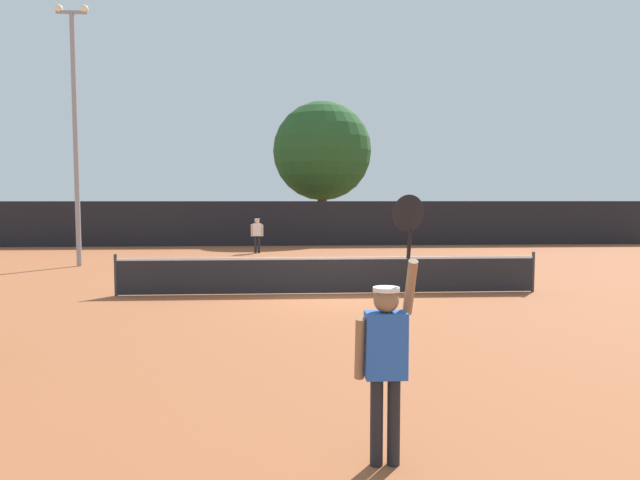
# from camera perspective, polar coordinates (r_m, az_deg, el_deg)

# --- Properties ---
(ground_plane) EXTENTS (120.00, 120.00, 0.00)m
(ground_plane) POSITION_cam_1_polar(r_m,az_deg,el_deg) (14.97, 0.91, -5.39)
(ground_plane) COLOR #9E5633
(tennis_net) EXTENTS (11.01, 0.08, 1.07)m
(tennis_net) POSITION_cam_1_polar(r_m,az_deg,el_deg) (14.89, 0.91, -3.44)
(tennis_net) COLOR #232328
(tennis_net) RESTS_ON ground
(perimeter_fence) EXTENTS (37.95, 0.12, 2.36)m
(perimeter_fence) POSITION_cam_1_polar(r_m,az_deg,el_deg) (30.25, -1.34, 1.67)
(perimeter_fence) COLOR black
(perimeter_fence) RESTS_ON ground
(player_serving) EXTENTS (0.68, 0.40, 2.52)m
(player_serving) POSITION_cam_1_polar(r_m,az_deg,el_deg) (5.36, 6.69, -10.64)
(player_serving) COLOR blue
(player_serving) RESTS_ON ground
(player_receiving) EXTENTS (0.57, 0.23, 1.58)m
(player_receiving) POSITION_cam_1_polar(r_m,az_deg,el_deg) (26.21, -6.32, 0.79)
(player_receiving) COLOR white
(player_receiving) RESTS_ON ground
(tennis_ball) EXTENTS (0.07, 0.07, 0.07)m
(tennis_ball) POSITION_cam_1_polar(r_m,az_deg,el_deg) (16.57, 10.54, -4.41)
(tennis_ball) COLOR #CCE033
(tennis_ball) RESTS_ON ground
(light_pole) EXTENTS (1.18, 0.28, 9.43)m
(light_pole) POSITION_cam_1_polar(r_m,az_deg,el_deg) (22.92, -23.31, 10.86)
(light_pole) COLOR gray
(light_pole) RESTS_ON ground
(large_tree) EXTENTS (5.92, 5.92, 8.31)m
(large_tree) POSITION_cam_1_polar(r_m,az_deg,el_deg) (34.70, 0.23, 8.85)
(large_tree) COLOR brown
(large_tree) RESTS_ON ground
(parked_car_near) EXTENTS (2.34, 4.38, 1.69)m
(parked_car_near) POSITION_cam_1_polar(r_m,az_deg,el_deg) (35.75, -7.34, 1.37)
(parked_car_near) COLOR red
(parked_car_near) RESTS_ON ground
(parked_car_mid) EXTENTS (1.92, 4.21, 1.69)m
(parked_car_mid) POSITION_cam_1_polar(r_m,az_deg,el_deg) (38.50, 7.64, 1.56)
(parked_car_mid) COLOR white
(parked_car_mid) RESTS_ON ground
(parked_car_far) EXTENTS (2.30, 4.36, 1.69)m
(parked_car_far) POSITION_cam_1_polar(r_m,az_deg,el_deg) (37.40, 14.29, 1.39)
(parked_car_far) COLOR black
(parked_car_far) RESTS_ON ground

